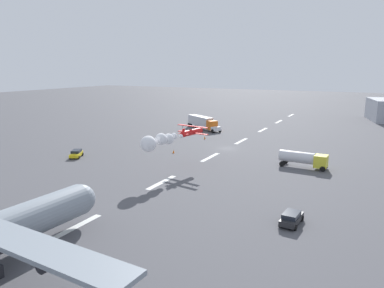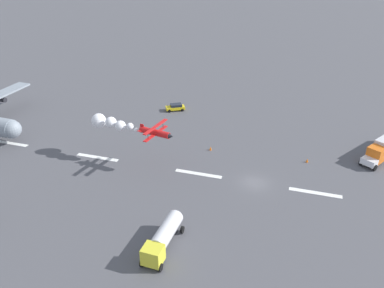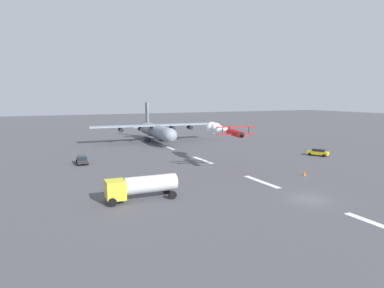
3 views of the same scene
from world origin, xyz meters
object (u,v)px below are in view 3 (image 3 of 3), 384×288
object	(u,v)px
followme_car_yellow	(318,152)
airport_staff_sedan	(82,160)
cargo_transport_plane	(157,131)
traffic_cone_far	(304,173)
fuel_tanker_truck	(141,186)
stunt_biplane_red	(219,130)

from	to	relation	value
followme_car_yellow	airport_staff_sedan	bearing A→B (deg)	74.73
cargo_transport_plane	followme_car_yellow	world-z (taller)	cargo_transport_plane
cargo_transport_plane	traffic_cone_far	distance (m)	48.17
fuel_tanker_truck	stunt_biplane_red	bearing A→B (deg)	-51.49
fuel_tanker_truck	cargo_transport_plane	bearing A→B (deg)	-21.80
fuel_tanker_truck	followme_car_yellow	distance (m)	45.12
stunt_biplane_red	fuel_tanker_truck	distance (m)	26.06
stunt_biplane_red	traffic_cone_far	distance (m)	17.62
stunt_biplane_red	fuel_tanker_truck	xyz separation A→B (m)	(-15.97, 20.07, -4.61)
cargo_transport_plane	followme_car_yellow	xyz separation A→B (m)	(-35.06, -23.71, -2.42)
cargo_transport_plane	traffic_cone_far	xyz separation A→B (m)	(-47.45, -7.79, -2.86)
cargo_transport_plane	traffic_cone_far	size ratio (longest dim) A/B	48.20
stunt_biplane_red	cargo_transport_plane	bearing A→B (deg)	1.22
airport_staff_sedan	traffic_cone_far	distance (m)	39.63
stunt_biplane_red	followme_car_yellow	size ratio (longest dim) A/B	3.57
airport_staff_sedan	stunt_biplane_red	bearing A→B (deg)	-113.24
cargo_transport_plane	stunt_biplane_red	world-z (taller)	cargo_transport_plane
cargo_transport_plane	fuel_tanker_truck	distance (m)	52.19
fuel_tanker_truck	followme_car_yellow	world-z (taller)	fuel_tanker_truck
stunt_biplane_red	followme_car_yellow	bearing A→B (deg)	-96.43
cargo_transport_plane	airport_staff_sedan	bearing A→B (deg)	134.33
fuel_tanker_truck	traffic_cone_far	world-z (taller)	fuel_tanker_truck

